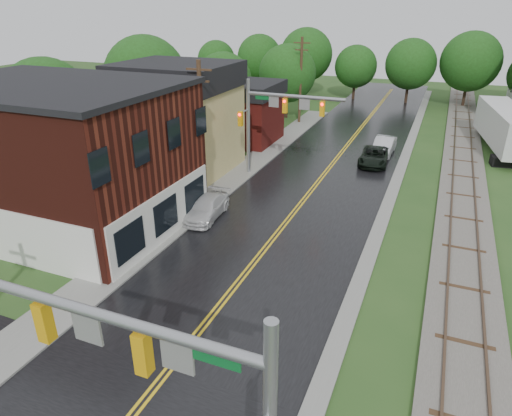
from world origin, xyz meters
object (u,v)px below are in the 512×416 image
Objects in this scene: tree_left_c at (224,83)px; traffic_signal_far at (275,112)px; tree_left_b at (147,80)px; pickup_white at (207,208)px; utility_pole_b at (202,127)px; utility_pole_c at (301,79)px; traffic_signal_near at (175,382)px; brick_building at (58,155)px; tree_left_a at (48,106)px; sedan_silver at (384,146)px; semi_trailer at (505,126)px; tree_left_e at (288,75)px; suv_dark at (374,156)px.

traffic_signal_far is at bearing -51.18° from tree_left_c.
tree_left_b is 19.34m from pickup_white.
utility_pole_b is 1.18× the size of tree_left_c.
utility_pole_c is 0.93× the size of tree_left_b.
tree_left_c is at bearing 114.56° from traffic_signal_near.
traffic_signal_near and traffic_signal_far have the same top height.
traffic_signal_near is (15.96, -13.00, 0.82)m from brick_building.
utility_pole_b is 19.24m from tree_left_c.
tree_left_a is 27.57m from sedan_silver.
tree_left_a is 2.00× the size of pickup_white.
utility_pole_b is at bearing -136.42° from semi_trailer.
brick_building is at bearing -43.13° from tree_left_a.
brick_building is at bearing -86.86° from tree_left_c.
utility_pole_b is 1.97× the size of sedan_silver.
tree_left_e is (11.00, 24.00, -0.30)m from tree_left_a.
brick_building reaches higher than traffic_signal_near.
brick_building is at bearing -129.07° from utility_pole_b.
sedan_silver is (0.34, 3.03, 0.08)m from suv_dark.
suv_dark is (21.01, 0.98, -5.05)m from tree_left_b.
brick_building is at bearing -126.92° from traffic_signal_far.
suv_dark is at bearing 90.57° from traffic_signal_near.
utility_pole_c reaches higher than sedan_silver.
tree_left_b is at bearing 161.19° from traffic_signal_far.
sedan_silver is at bearing -38.17° from utility_pole_c.
tree_left_b reaches higher than traffic_signal_far.
tree_left_e reaches higher than suv_dark.
utility_pole_b is (-10.27, 20.00, -0.25)m from traffic_signal_near.
tree_left_b is at bearing -167.80° from sedan_silver.
utility_pole_c reaches higher than pickup_white.
brick_building is 29.56m from utility_pole_c.
tree_left_a is 38.10m from semi_trailer.
traffic_signal_near reaches higher than pickup_white.
brick_building is 1.95× the size of traffic_signal_far.
tree_left_e is (-5.38, 18.90, -0.16)m from traffic_signal_far.
pickup_white is 0.35× the size of semi_trailer.
brick_building is at bearing -101.09° from utility_pole_c.
tree_left_b is 1.27× the size of tree_left_c.
brick_building is at bearing -133.30° from suv_dark.
utility_pole_b reaches higher than semi_trailer.
tree_left_a is (-13.05, -22.10, 0.39)m from utility_pole_c.
brick_building is 20.60m from traffic_signal_near.
brick_building is 1.75× the size of tree_left_e.
pickup_white is at bearing -67.02° from tree_left_c.
brick_building reaches higher than suv_dark.
utility_pole_b is at bearing -124.96° from sedan_silver.
traffic_signal_near reaches higher than semi_trailer.
tree_left_b reaches higher than utility_pole_b.
tree_left_c is at bearing 71.57° from tree_left_a.
tree_left_b is at bearing 138.14° from utility_pole_b.
tree_left_c is 0.62× the size of semi_trailer.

